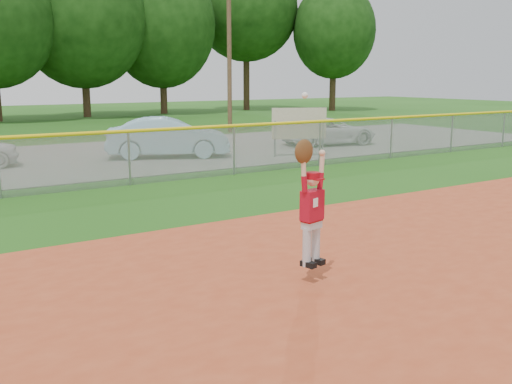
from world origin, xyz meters
TOP-DOWN VIEW (x-y plane):
  - ground at (0.00, 0.00)m, footprint 120.00×120.00m
  - parking_strip at (0.00, 16.00)m, footprint 44.00×10.00m
  - car_blue at (3.11, 14.50)m, footprint 4.71×3.21m
  - car_white_b at (10.74, 14.47)m, footprint 4.45×2.56m
  - sponsor_sign at (7.35, 12.10)m, footprint 1.93×0.86m
  - outfield_fence at (0.00, 10.00)m, footprint 40.06×0.10m
  - power_lines at (1.00, 22.00)m, footprint 19.40×0.24m
  - ballplayer at (-0.47, 1.21)m, footprint 0.61×0.31m

SIDE VIEW (x-z plane):
  - ground at x=0.00m, z-range 0.00..0.00m
  - parking_strip at x=0.00m, z-range 0.00..0.03m
  - car_white_b at x=10.74m, z-range 0.03..1.20m
  - car_blue at x=3.11m, z-range 0.03..1.50m
  - outfield_fence at x=0.00m, z-range 0.11..1.66m
  - ballplayer at x=-0.47m, z-range -0.04..2.43m
  - sponsor_sign at x=7.35m, z-range 0.29..2.13m
  - power_lines at x=1.00m, z-range 0.18..9.18m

